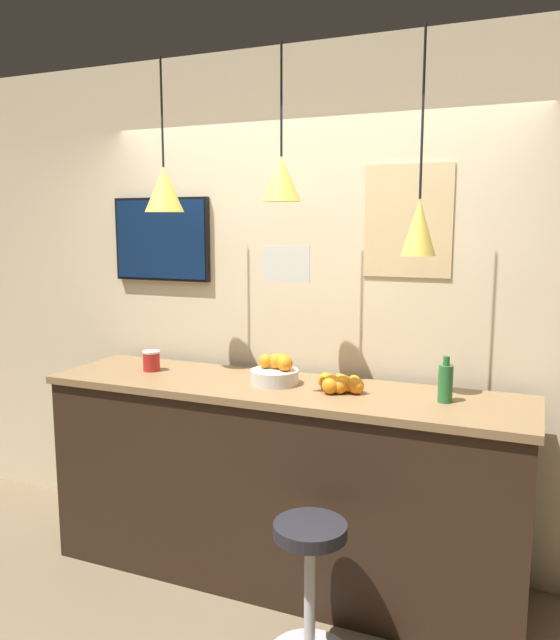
# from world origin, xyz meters

# --- Properties ---
(back_wall) EXTENTS (8.00, 0.06, 2.90)m
(back_wall) POSITION_xyz_m (0.00, 1.10, 1.45)
(back_wall) COLOR beige
(back_wall) RESTS_ON ground_plane
(service_counter) EXTENTS (2.57, 0.64, 1.08)m
(service_counter) POSITION_xyz_m (0.00, 0.66, 0.54)
(service_counter) COLOR black
(service_counter) RESTS_ON ground_plane
(bar_stool) EXTENTS (0.38, 0.38, 0.64)m
(bar_stool) POSITION_xyz_m (0.38, 0.10, 0.42)
(bar_stool) COLOR #B7B7BC
(bar_stool) RESTS_ON ground_plane
(fruit_bowl) EXTENTS (0.26, 0.26, 0.16)m
(fruit_bowl) POSITION_xyz_m (-0.04, 0.70, 1.14)
(fruit_bowl) COLOR beige
(fruit_bowl) RESTS_ON service_counter
(orange_pile) EXTENTS (0.26, 0.22, 0.09)m
(orange_pile) POSITION_xyz_m (0.33, 0.68, 1.12)
(orange_pile) COLOR orange
(orange_pile) RESTS_ON service_counter
(juice_bottle) EXTENTS (0.07, 0.07, 0.22)m
(juice_bottle) POSITION_xyz_m (0.84, 0.69, 1.17)
(juice_bottle) COLOR #286B33
(juice_bottle) RESTS_ON service_counter
(spread_jar) EXTENTS (0.10, 0.10, 0.12)m
(spread_jar) POSITION_xyz_m (-0.82, 0.69, 1.14)
(spread_jar) COLOR red
(spread_jar) RESTS_ON service_counter
(pendant_lamp_left) EXTENTS (0.21, 0.21, 0.82)m
(pendant_lamp_left) POSITION_xyz_m (-0.70, 0.68, 2.11)
(pendant_lamp_left) COLOR black
(pendant_lamp_middle) EXTENTS (0.20, 0.20, 0.77)m
(pendant_lamp_middle) POSITION_xyz_m (0.00, 0.68, 2.15)
(pendant_lamp_middle) COLOR black
(pendant_lamp_right) EXTENTS (0.16, 0.16, 1.03)m
(pendant_lamp_right) POSITION_xyz_m (0.70, 0.68, 1.91)
(pendant_lamp_right) COLOR black
(mounted_tv) EXTENTS (0.67, 0.04, 0.51)m
(mounted_tv) POSITION_xyz_m (-0.96, 1.04, 1.83)
(mounted_tv) COLOR black
(hanging_menu_board) EXTENTS (0.24, 0.01, 0.17)m
(hanging_menu_board) POSITION_xyz_m (0.13, 0.42, 1.74)
(hanging_menu_board) COLOR silver
(wall_poster) EXTENTS (0.47, 0.01, 0.59)m
(wall_poster) POSITION_xyz_m (0.57, 1.06, 1.94)
(wall_poster) COLOR #DBBC84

